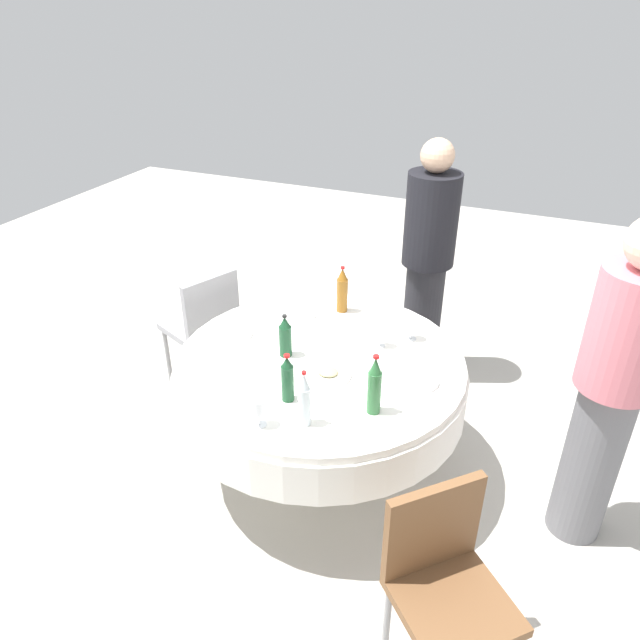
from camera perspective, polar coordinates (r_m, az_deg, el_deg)
The scene contains 22 objects.
ground_plane at distance 3.54m, azimuth -0.00°, elevation -13.78°, with size 10.00×10.00×0.00m, color #B7B2A8.
dining_table at distance 3.16m, azimuth -0.00°, elevation -5.91°, with size 1.54×1.54×0.74m.
bottle_dark_green_east at distance 3.06m, azimuth -3.38°, elevation -1.63°, with size 0.07×0.07×0.24m.
bottle_dark_green_outer at distance 2.73m, azimuth -3.17°, elevation -5.72°, with size 0.06×0.06×0.25m.
bottle_green_inner at distance 2.65m, azimuth 5.29°, elevation -6.38°, with size 0.06×0.06×0.30m.
bottle_amber_front at distance 3.47m, azimuth 2.16°, elevation 2.85°, with size 0.07×0.07×0.29m.
bottle_clear_right at distance 2.58m, azimuth -1.52°, elevation -7.73°, with size 0.06×0.06×0.28m.
wine_glass_front at distance 2.60m, azimuth -5.93°, elevation -8.32°, with size 0.07×0.07×0.14m.
wine_glass_right at distance 3.24m, azimuth 8.88°, elevation -0.43°, with size 0.08×0.08×0.13m.
wine_glass_far at distance 3.14m, azimuth 5.88°, elevation -0.75°, with size 0.07×0.07×0.16m.
plate_rear at distance 3.31m, azimuth -8.41°, elevation -1.35°, with size 0.22×0.22×0.02m.
plate_near at distance 2.94m, azimuth 0.76°, elevation -5.24°, with size 0.23×0.23×0.04m.
plate_mid at distance 2.95m, azimuth 9.17°, elevation -5.64°, with size 0.24×0.24×0.02m.
plate_north at distance 2.83m, azimuth -8.13°, elevation -7.23°, with size 0.22×0.22×0.02m.
knife_outer at distance 3.15m, azimuth 2.45°, elevation -2.85°, with size 0.18×0.02×0.01m, color silver.
knife_inner at distance 2.72m, azimuth 1.88°, elevation -8.84°, with size 0.18×0.02×0.01m, color silver.
spoon_front at distance 3.53m, azimuth 5.39°, elevation 0.82°, with size 0.18×0.02×0.01m, color silver.
folded_napkin at distance 3.46m, azimuth -2.24°, elevation 0.52°, with size 0.17×0.17×0.02m, color white.
person_east at distance 2.93m, azimuth 26.44°, elevation -5.73°, with size 0.34×0.34×1.68m.
person_outer at distance 3.96m, azimuth 10.35°, elevation 5.78°, with size 0.34×0.34×1.65m.
chair_far at distance 3.93m, azimuth -11.07°, elevation -0.17°, with size 0.52×0.52×0.87m.
chair_west at distance 2.44m, azimuth 11.84°, elevation -23.01°, with size 0.57×0.57×0.87m.
Camera 1 is at (-1.01, 2.37, 2.43)m, focal length 33.11 mm.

